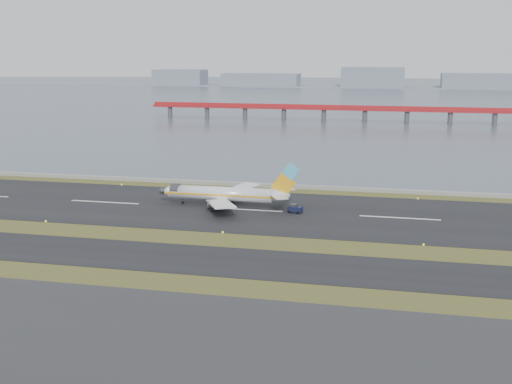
% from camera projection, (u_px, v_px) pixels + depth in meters
% --- Properties ---
extents(ground, '(1000.00, 1000.00, 0.00)m').
position_uv_depth(ground, '(214.00, 243.00, 140.81)').
color(ground, '#3C4719').
rests_on(ground, ground).
extents(apron_strip, '(1000.00, 50.00, 0.10)m').
position_uv_depth(apron_strip, '(104.00, 357.00, 88.35)').
color(apron_strip, '#2E2F31').
rests_on(apron_strip, ground).
extents(taxiway_strip, '(1000.00, 18.00, 0.10)m').
position_uv_depth(taxiway_strip, '(197.00, 259.00, 129.36)').
color(taxiway_strip, black).
rests_on(taxiway_strip, ground).
extents(runway_strip, '(1000.00, 45.00, 0.10)m').
position_uv_depth(runway_strip, '(245.00, 210.00, 169.41)').
color(runway_strip, black).
rests_on(runway_strip, ground).
extents(seawall, '(1000.00, 2.50, 1.00)m').
position_uv_depth(seawall, '(267.00, 185.00, 197.92)').
color(seawall, gray).
rests_on(seawall, ground).
extents(bay_water, '(1400.00, 800.00, 1.30)m').
position_uv_depth(bay_water, '(354.00, 97.00, 579.49)').
color(bay_water, '#435160').
rests_on(bay_water, ground).
extents(red_pier, '(260.00, 5.00, 10.20)m').
position_uv_depth(red_pier, '(365.00, 110.00, 373.48)').
color(red_pier, '#AE1D22').
rests_on(red_pier, ground).
extents(far_shoreline, '(1400.00, 80.00, 60.50)m').
position_uv_depth(far_shoreline, '(376.00, 82.00, 727.92)').
color(far_shoreline, gray).
rests_on(far_shoreline, ground).
extents(airliner, '(38.52, 32.89, 12.80)m').
position_uv_depth(airliner, '(227.00, 194.00, 172.35)').
color(airliner, white).
rests_on(airliner, ground).
extents(pushback_tug, '(4.07, 2.99, 2.33)m').
position_uv_depth(pushback_tug, '(295.00, 209.00, 166.08)').
color(pushback_tug, '#131835').
rests_on(pushback_tug, ground).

